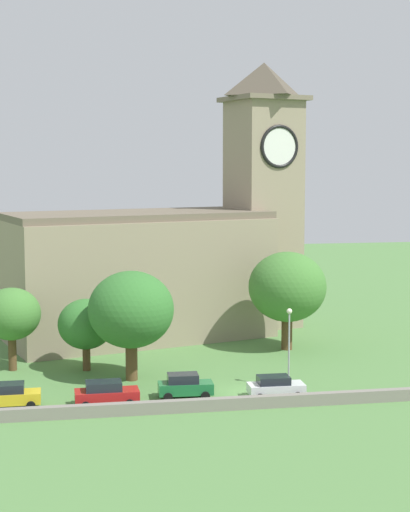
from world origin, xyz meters
TOP-DOWN VIEW (x-y plane):
  - ground_plane at (0.00, 15.00)m, footprint 200.00×200.00m
  - church at (-2.72, 23.14)m, footprint 33.23×18.88m
  - quay_barrier at (0.00, -4.39)m, footprint 46.49×0.70m
  - car_yellow at (-17.92, -0.98)m, footprint 4.42×2.18m
  - car_red at (-10.88, -1.78)m, footprint 4.75×2.31m
  - car_green at (-4.80, -0.81)m, footprint 4.26×2.23m
  - car_white at (2.09, -1.88)m, footprint 4.36×2.23m
  - streetlamp_west_mid at (3.85, 0.61)m, footprint 0.44×0.44m
  - tree_churchyard at (-18.24, 10.30)m, footprint 5.06×5.06m
  - tree_riverside_east at (-11.91, 9.15)m, footprint 4.86×4.86m
  - tree_riverside_west at (7.48, 13.92)m, footprint 7.49×7.49m
  - tree_by_tower at (-8.34, 5.20)m, footprint 7.09×7.09m

SIDE VIEW (x-z plane):
  - ground_plane at x=0.00m, z-range 0.00..0.00m
  - quay_barrier at x=0.00m, z-range 0.00..0.90m
  - car_white at x=2.09m, z-range 0.01..1.68m
  - car_yellow at x=-17.92m, z-range 0.01..1.82m
  - car_red at x=-10.88m, z-range 0.01..1.86m
  - car_green at x=-4.80m, z-range 0.01..1.90m
  - tree_riverside_east at x=-11.91m, z-range 0.92..7.20m
  - streetlamp_west_mid at x=3.85m, z-range 1.13..7.59m
  - tree_churchyard at x=-18.24m, z-range 1.30..8.56m
  - tree_by_tower at x=-8.34m, z-range 1.34..10.48m
  - tree_riverside_west at x=7.48m, z-range 1.34..10.84m
  - church at x=-2.72m, z-range -5.95..22.76m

